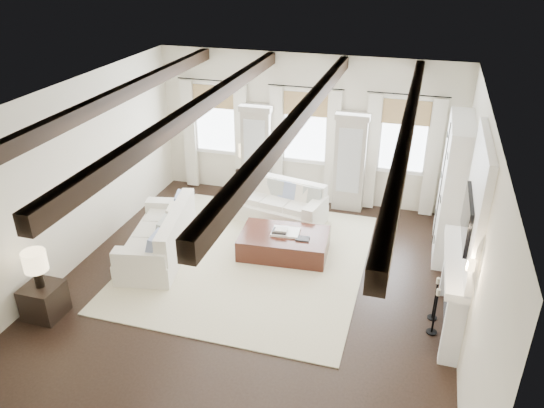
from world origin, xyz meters
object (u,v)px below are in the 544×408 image
(sofa_left, at_px, (161,238))
(side_table_back, at_px, (247,179))
(side_table_front, at_px, (44,301))
(sofa_back, at_px, (279,204))
(ottoman, at_px, (284,244))

(sofa_left, xyz_separation_m, side_table_back, (0.59, 3.11, -0.08))
(sofa_left, height_order, side_table_front, sofa_left)
(sofa_back, height_order, ottoman, sofa_back)
(side_table_back, bearing_deg, ottoman, -57.20)
(ottoman, bearing_deg, sofa_back, 105.10)
(sofa_back, distance_m, side_table_back, 1.55)
(sofa_left, relative_size, side_table_back, 3.93)
(ottoman, relative_size, side_table_back, 2.74)
(sofa_left, height_order, side_table_back, sofa_left)
(sofa_back, relative_size, side_table_back, 3.50)
(ottoman, bearing_deg, sofa_left, -166.20)
(sofa_left, bearing_deg, side_table_front, -114.35)
(sofa_back, xyz_separation_m, ottoman, (0.46, -1.31, -0.13))
(ottoman, height_order, side_table_front, side_table_front)
(side_table_front, bearing_deg, sofa_back, 57.40)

